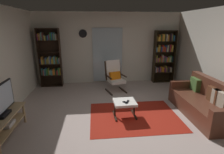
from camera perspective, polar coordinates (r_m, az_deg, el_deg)
ground_plane at (r=4.29m, az=2.35°, el=-13.44°), size 7.02×7.02×0.00m
wall_back at (r=6.65m, az=-1.08°, el=9.28°), size 5.60×0.06×2.60m
glass_door_panel at (r=6.62m, az=-1.47°, el=7.05°), size 1.10×0.01×2.00m
area_rug at (r=4.42m, az=7.24°, el=-12.52°), size 2.12×1.63×0.01m
tv_stand at (r=4.08m, az=-31.60°, el=-12.63°), size 0.41×1.22×0.48m
television at (r=3.89m, az=-32.63°, el=-6.78°), size 0.20×1.00×0.60m
bookshelf_near_tv at (r=6.59m, az=-19.52°, el=6.09°), size 0.74×0.30×2.05m
bookshelf_near_sofa at (r=6.98m, az=16.48°, el=6.90°), size 0.78×0.30×1.96m
leather_sofa at (r=4.88m, az=27.80°, el=-7.43°), size 0.82×1.94×0.87m
lounge_armchair at (r=5.83m, az=0.87°, el=0.55°), size 0.72×0.78×1.02m
ottoman at (r=4.26m, az=4.14°, el=-8.71°), size 0.54×0.50×0.39m
tv_remote at (r=4.21m, az=5.10°, el=-7.93°), size 0.10×0.15×0.02m
cell_phone at (r=4.16m, az=4.35°, el=-8.25°), size 0.13×0.15×0.01m
wall_clock at (r=6.51m, az=-9.46°, el=13.77°), size 0.29×0.03×0.29m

